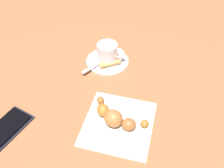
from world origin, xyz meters
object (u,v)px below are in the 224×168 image
Objects in this scene: cell_phone at (0,134)px; sugar_packet at (110,63)px; espresso_cup at (107,52)px; saucer at (107,60)px; croissant at (115,117)px; napkin at (118,123)px; teaspoon at (105,59)px.

sugar_packet is at bearing 133.79° from cell_phone.
espresso_cup is 0.49× the size of cell_phone.
saucer is 0.75× the size of cell_phone.
napkin is at bearing 69.60° from croissant.
sugar_packet is at bearing 21.56° from saucer.
napkin is (0.22, 0.04, -0.01)m from teaspoon.
espresso_cup is at bearing 137.31° from cell_phone.
napkin is (0.20, 0.02, -0.01)m from sugar_packet.
teaspoon is 0.02m from sugar_packet.
espresso_cup is at bearing -175.26° from croissant.
sugar_packet is (0.02, 0.01, 0.01)m from saucer.
saucer is at bearing 137.41° from cell_phone.
saucer is 0.97× the size of croissant.
teaspoon is 0.23m from napkin.
cell_phone is (0.26, -0.24, -0.03)m from espresso_cup.
teaspoon is 0.78× the size of croissant.
teaspoon is at bearing -171.01° from napkin.
espresso_cup is 0.23m from croissant.
cell_phone is at bearing -42.69° from espresso_cup.
teaspoon reaches higher than sugar_packet.
croissant is (0.22, 0.02, 0.02)m from saucer.
cell_phone is at bearing -155.91° from sugar_packet.
espresso_cup reaches higher than cell_phone.
teaspoon is 0.60× the size of napkin.
croissant is 0.77× the size of cell_phone.
sugar_packet is (0.02, 0.01, -0.02)m from espresso_cup.
espresso_cup is at bearing -173.24° from napkin.
teaspoon is 0.60× the size of cell_phone.
sugar_packet is (0.02, 0.02, 0.00)m from teaspoon.
saucer is 0.74× the size of napkin.
sugar_packet reaches higher than napkin.
espresso_cup is at bearing 121.43° from teaspoon.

